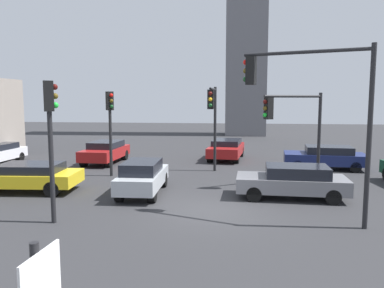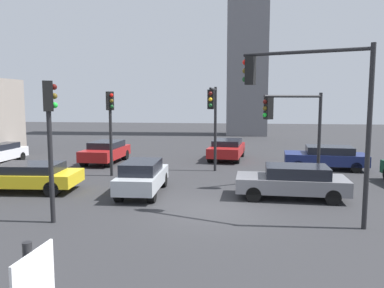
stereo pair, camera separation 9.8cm
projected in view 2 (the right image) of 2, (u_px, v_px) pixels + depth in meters
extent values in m
plane|color=#2D2D30|center=(210.00, 210.00, 14.54)|extent=(104.82, 104.82, 0.00)
cube|color=white|center=(34.00, 279.00, 4.05)|extent=(0.06, 0.76, 0.60)
cylinder|color=black|center=(50.00, 153.00, 12.83)|extent=(0.16, 0.16, 4.79)
cube|color=black|center=(48.00, 96.00, 12.60)|extent=(0.43, 0.43, 1.00)
sphere|color=#4C0F0C|center=(54.00, 87.00, 12.64)|extent=(0.20, 0.20, 0.20)
sphere|color=#594714|center=(54.00, 96.00, 12.68)|extent=(0.20, 0.20, 0.20)
sphere|color=green|center=(55.00, 105.00, 12.71)|extent=(0.20, 0.20, 0.20)
cylinder|color=black|center=(111.00, 134.00, 20.79)|extent=(0.16, 0.16, 4.60)
cube|color=black|center=(110.00, 101.00, 20.58)|extent=(0.45, 0.45, 1.00)
sphere|color=red|center=(112.00, 95.00, 20.40)|extent=(0.20, 0.20, 0.20)
sphere|color=#594714|center=(112.00, 101.00, 20.43)|extent=(0.20, 0.20, 0.20)
sphere|color=#14471E|center=(112.00, 107.00, 20.47)|extent=(0.20, 0.20, 0.20)
cylinder|color=black|center=(215.00, 129.00, 22.23)|extent=(0.16, 0.16, 4.89)
cylinder|color=black|center=(213.00, 89.00, 20.67)|extent=(0.23, 2.63, 0.12)
cube|color=black|center=(211.00, 99.00, 19.70)|extent=(0.33, 0.33, 1.00)
sphere|color=#4C0F0C|center=(210.00, 93.00, 19.47)|extent=(0.20, 0.20, 0.20)
sphere|color=yellow|center=(210.00, 99.00, 19.50)|extent=(0.20, 0.20, 0.20)
sphere|color=#14471E|center=(210.00, 105.00, 19.54)|extent=(0.20, 0.20, 0.20)
cylinder|color=black|center=(319.00, 138.00, 19.04)|extent=(0.16, 0.16, 4.51)
cylinder|color=black|center=(294.00, 96.00, 18.05)|extent=(2.92, 1.97, 0.12)
cube|color=black|center=(268.00, 108.00, 17.47)|extent=(0.44, 0.44, 1.00)
sphere|color=#4C0F0C|center=(265.00, 102.00, 17.35)|extent=(0.20, 0.20, 0.20)
sphere|color=#594714|center=(265.00, 108.00, 17.39)|extent=(0.20, 0.20, 0.20)
sphere|color=green|center=(265.00, 115.00, 17.42)|extent=(0.20, 0.20, 0.20)
cylinder|color=black|center=(369.00, 138.00, 12.11)|extent=(0.16, 0.16, 5.93)
cylinder|color=black|center=(304.00, 52.00, 12.71)|extent=(3.98, 1.50, 0.12)
cube|color=black|center=(250.00, 71.00, 13.59)|extent=(0.41, 0.41, 1.00)
sphere|color=red|center=(245.00, 62.00, 13.64)|extent=(0.20, 0.20, 0.20)
sphere|color=#594714|center=(245.00, 71.00, 13.68)|extent=(0.20, 0.20, 0.20)
sphere|color=#14471E|center=(245.00, 79.00, 13.71)|extent=(0.20, 0.20, 0.20)
cube|color=maroon|center=(106.00, 153.00, 25.21)|extent=(2.13, 4.49, 0.66)
cube|color=black|center=(107.00, 145.00, 25.37)|extent=(1.82, 2.54, 0.46)
cylinder|color=black|center=(109.00, 162.00, 23.65)|extent=(0.38, 0.70, 0.69)
cylinder|color=black|center=(84.00, 161.00, 23.90)|extent=(0.38, 0.70, 0.69)
cylinder|color=black|center=(125.00, 155.00, 26.60)|extent=(0.38, 0.70, 0.69)
cylinder|color=black|center=(103.00, 154.00, 26.85)|extent=(0.38, 0.70, 0.69)
cube|color=yellow|center=(26.00, 178.00, 17.47)|extent=(4.89, 2.46, 0.56)
cube|color=black|center=(30.00, 168.00, 17.41)|extent=(2.79, 2.06, 0.42)
cylinder|color=black|center=(2.00, 179.00, 18.46)|extent=(0.71, 0.43, 0.69)
cylinder|color=black|center=(53.00, 189.00, 16.55)|extent=(0.71, 0.43, 0.69)
cylinder|color=black|center=(68.00, 180.00, 18.29)|extent=(0.71, 0.43, 0.69)
cube|color=navy|center=(325.00, 159.00, 23.02)|extent=(4.87, 2.48, 0.64)
cube|color=black|center=(329.00, 150.00, 22.91)|extent=(2.78, 2.05, 0.48)
cylinder|color=black|center=(298.00, 165.00, 22.56)|extent=(0.65, 0.43, 0.62)
cylinder|color=black|center=(296.00, 161.00, 24.22)|extent=(0.65, 0.43, 0.62)
cylinder|color=black|center=(356.00, 167.00, 21.90)|extent=(0.65, 0.43, 0.62)
cylinder|color=black|center=(350.00, 163.00, 23.56)|extent=(0.65, 0.43, 0.62)
cylinder|color=black|center=(21.00, 156.00, 26.12)|extent=(0.36, 0.61, 0.60)
cylinder|color=black|center=(0.00, 156.00, 26.38)|extent=(0.36, 0.61, 0.60)
cube|color=maroon|center=(227.00, 150.00, 26.71)|extent=(2.56, 4.80, 0.64)
cube|color=black|center=(227.00, 143.00, 26.87)|extent=(2.10, 2.76, 0.42)
cylinder|color=black|center=(236.00, 158.00, 25.04)|extent=(0.45, 0.73, 0.69)
cylinder|color=black|center=(211.00, 157.00, 25.42)|extent=(0.45, 0.73, 0.69)
cylinder|color=black|center=(241.00, 152.00, 28.06)|extent=(0.45, 0.73, 0.69)
cylinder|color=black|center=(218.00, 151.00, 28.45)|extent=(0.45, 0.73, 0.69)
cube|color=slate|center=(291.00, 184.00, 16.26)|extent=(4.66, 2.13, 0.61)
cube|color=black|center=(297.00, 172.00, 16.16)|extent=(2.63, 1.82, 0.52)
cylinder|color=black|center=(253.00, 194.00, 15.76)|extent=(0.64, 0.38, 0.63)
cylinder|color=black|center=(254.00, 185.00, 17.33)|extent=(0.64, 0.38, 0.63)
cylinder|color=black|center=(333.00, 197.00, 15.26)|extent=(0.64, 0.38, 0.63)
cylinder|color=black|center=(325.00, 188.00, 16.83)|extent=(0.64, 0.38, 0.63)
cube|color=#ADB2B7|center=(143.00, 179.00, 17.01)|extent=(1.78, 4.20, 0.64)
cube|color=black|center=(142.00, 167.00, 16.74)|extent=(1.53, 2.37, 0.55)
cylinder|color=black|center=(135.00, 179.00, 18.51)|extent=(0.32, 0.71, 0.70)
cylinder|color=black|center=(163.00, 180.00, 18.38)|extent=(0.32, 0.71, 0.70)
cylinder|color=black|center=(119.00, 193.00, 15.72)|extent=(0.32, 0.71, 0.70)
cylinder|color=black|center=(152.00, 194.00, 15.59)|extent=(0.32, 0.71, 0.70)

